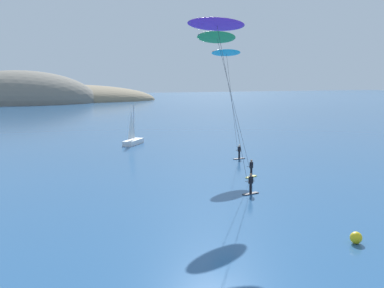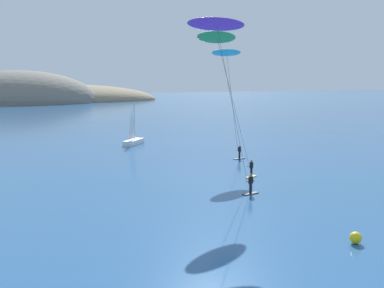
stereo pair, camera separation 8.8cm
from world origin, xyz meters
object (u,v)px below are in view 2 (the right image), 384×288
at_px(kitesurfer_cyan, 228,61).
at_px(kitesurfer_purple, 220,39).
at_px(kitesurfer_green, 220,49).
at_px(marker_buoy, 356,238).
at_px(sailboat_near, 134,140).

bearing_deg(kitesurfer_cyan, kitesurfer_purple, -121.15).
distance_m(kitesurfer_purple, kitesurfer_green, 4.69).
bearing_deg(marker_buoy, sailboat_near, 87.71).
bearing_deg(kitesurfer_purple, marker_buoy, -79.66).
bearing_deg(kitesurfer_green, kitesurfer_purple, -118.71).
bearing_deg(kitesurfer_green, marker_buoy, -89.93).
bearing_deg(marker_buoy, kitesurfer_green, 90.07).
relative_size(kitesurfer_purple, marker_buoy, 19.88).
bearing_deg(kitesurfer_purple, kitesurfer_green, 61.29).
relative_size(sailboat_near, kitesurfer_cyan, 0.45).
bearing_deg(sailboat_near, marker_buoy, -92.29).
bearing_deg(kitesurfer_cyan, sailboat_near, 104.70).
height_order(kitesurfer_purple, kitesurfer_green, kitesurfer_purple).
bearing_deg(sailboat_near, kitesurfer_green, -93.61).
xyz_separation_m(kitesurfer_purple, kitesurfer_green, (2.24, 4.09, -0.53)).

